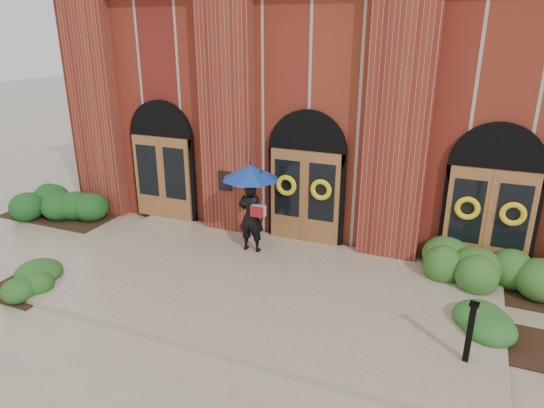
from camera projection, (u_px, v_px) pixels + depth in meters
The scene contains 9 objects.
ground at pixel (264, 291), 11.01m from camera, with size 90.00×90.00×0.00m, color tan.
landing at pixel (267, 285), 11.11m from camera, with size 10.00×5.30×0.15m, color tan.
church_building at pixel (361, 91), 17.43m from camera, with size 16.20×12.53×7.00m.
man_with_umbrella at pixel (251, 191), 12.16m from camera, with size 1.51×1.51×2.31m.
metal_post at pixel (470, 331), 8.28m from camera, with size 0.18×0.18×1.15m.
hedge_wall_left at pixel (56, 205), 15.21m from camera, with size 3.20×1.28×0.82m, color #164417.
hedge_wall_right at pixel (515, 274), 10.89m from camera, with size 3.37×1.35×0.87m, color #2C561E.
hedge_front_left at pixel (24, 279), 11.03m from camera, with size 1.39×1.20×0.49m, color #214C1A.
hedge_front_right at pixel (514, 333), 9.08m from camera, with size 1.42×1.21×0.50m, color #24551E.
Camera 1 is at (3.87, -8.85, 5.64)m, focal length 32.00 mm.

